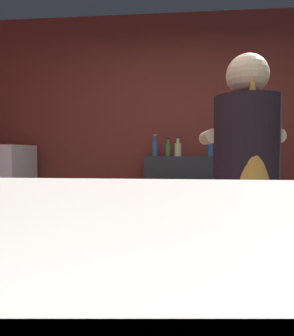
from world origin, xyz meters
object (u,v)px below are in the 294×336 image
(bartender, at_px, (246,187))
(mixing_bowl, at_px, (140,186))
(bottle_olive_oil, at_px, (168,149))
(bottle_soy, at_px, (178,149))
(chefs_knife, at_px, (275,191))
(bottle_hot_sauce, at_px, (155,148))
(bottle_vinegar, at_px, (211,149))

(bartender, relative_size, mixing_bowl, 9.67)
(bartender, distance_m, bottle_olive_oil, 1.78)
(bottle_olive_oil, relative_size, bottle_soy, 0.97)
(chefs_knife, height_order, bottle_hot_sauce, bottle_hot_sauce)
(bottle_vinegar, distance_m, bottle_soy, 0.34)
(mixing_bowl, relative_size, bottle_hot_sauce, 0.73)
(bartender, xyz_separation_m, bottle_vinegar, (-0.02, 1.57, 0.21))
(chefs_knife, bearing_deg, bottle_vinegar, 95.41)
(bottle_soy, bearing_deg, bartender, -77.59)
(chefs_knife, distance_m, bottle_olive_oil, 1.52)
(bartender, height_order, mixing_bowl, bartender)
(chefs_knife, relative_size, bottle_hot_sauce, 1.02)
(mixing_bowl, height_order, bottle_soy, bottle_soy)
(bartender, height_order, bottle_vinegar, bartender)
(mixing_bowl, height_order, chefs_knife, mixing_bowl)
(bottle_olive_oil, xyz_separation_m, bottle_soy, (0.11, -0.11, 0.00))
(bottle_vinegar, xyz_separation_m, bottle_olive_oil, (-0.44, 0.13, 0.00))
(bottle_olive_oil, bearing_deg, chefs_knife, -60.37)
(chefs_knife, xyz_separation_m, bottle_olive_oil, (-0.74, 1.29, 0.28))
(bottle_olive_oil, height_order, bottle_soy, bottle_soy)
(bartender, xyz_separation_m, mixing_bowl, (-0.61, 0.43, -0.05))
(mixing_bowl, relative_size, chefs_knife, 0.72)
(bottle_hot_sauce, distance_m, bottle_olive_oil, 0.15)
(bottle_olive_oil, distance_m, bottle_soy, 0.15)
(chefs_knife, bearing_deg, mixing_bowl, 169.99)
(bartender, bearing_deg, bottle_hot_sauce, 16.48)
(bottle_hot_sauce, bearing_deg, bottle_olive_oil, -4.44)
(bartender, bearing_deg, chefs_knife, -37.34)
(bartender, distance_m, chefs_knife, 0.50)
(bottle_soy, bearing_deg, bottle_vinegar, -4.69)
(bottle_vinegar, distance_m, bottle_olive_oil, 0.46)
(bottle_hot_sauce, height_order, bottle_soy, bottle_hot_sauce)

